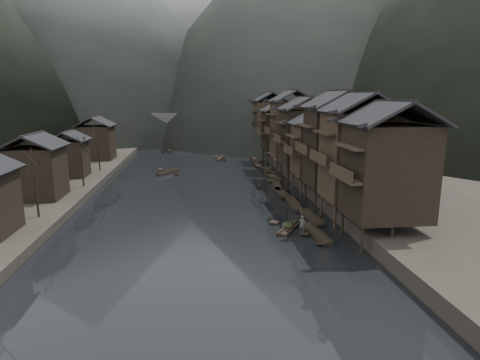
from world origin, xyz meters
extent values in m
plane|color=black|center=(0.00, 0.00, 0.00)|extent=(300.00, 300.00, 0.00)
cube|color=#2D2823|center=(35.00, 40.00, 0.90)|extent=(40.00, 200.00, 1.80)
cube|color=#2D2823|center=(-35.00, 40.00, 0.60)|extent=(40.00, 200.00, 1.20)
cylinder|color=black|center=(14.20, -10.40, 1.30)|extent=(0.30, 0.30, 2.90)
cylinder|color=black|center=(14.20, -5.60, 1.30)|extent=(0.30, 0.30, 2.90)
cylinder|color=black|center=(16.95, -10.40, 1.30)|extent=(0.30, 0.30, 2.90)
cylinder|color=black|center=(16.95, -5.60, 1.30)|extent=(0.30, 0.30, 2.90)
cube|color=black|center=(17.30, -8.00, 6.94)|extent=(7.00, 6.00, 8.68)
cube|color=#33261C|center=(13.30, -8.00, 6.51)|extent=(1.20, 5.70, 0.25)
cylinder|color=#33261C|center=(14.20, -3.40, 1.30)|extent=(0.30, 0.30, 2.90)
cylinder|color=#33261C|center=(14.20, 1.40, 1.30)|extent=(0.30, 0.30, 2.90)
cylinder|color=#33261C|center=(16.95, -3.40, 1.30)|extent=(0.30, 0.30, 2.90)
cylinder|color=#33261C|center=(16.95, 1.40, 1.30)|extent=(0.30, 0.30, 2.90)
cube|color=#33261C|center=(17.30, -1.00, 7.34)|extent=(7.00, 6.00, 9.47)
cube|color=#33261C|center=(13.30, -1.00, 6.86)|extent=(1.20, 5.70, 0.25)
cylinder|color=black|center=(14.20, 3.60, 1.30)|extent=(0.30, 0.30, 2.90)
cylinder|color=black|center=(14.20, 8.40, 1.30)|extent=(0.30, 0.30, 2.90)
cylinder|color=black|center=(16.95, 3.60, 1.30)|extent=(0.30, 0.30, 2.90)
cylinder|color=black|center=(16.95, 8.40, 1.30)|extent=(0.30, 0.30, 2.90)
cube|color=black|center=(17.30, 6.00, 7.46)|extent=(7.00, 6.00, 9.71)
cube|color=#33261C|center=(13.30, 6.00, 6.97)|extent=(1.20, 5.70, 0.25)
cylinder|color=#33261C|center=(14.20, 10.60, 1.30)|extent=(0.30, 0.30, 2.90)
cylinder|color=#33261C|center=(14.20, 15.40, 1.30)|extent=(0.30, 0.30, 2.90)
cylinder|color=#33261C|center=(16.95, 10.60, 1.30)|extent=(0.30, 0.30, 2.90)
cylinder|color=#33261C|center=(16.95, 15.40, 1.30)|extent=(0.30, 0.30, 2.90)
cube|color=#33261C|center=(17.30, 13.00, 6.19)|extent=(7.00, 6.00, 7.19)
cube|color=#33261C|center=(13.30, 13.00, 5.83)|extent=(1.20, 5.70, 0.25)
cylinder|color=black|center=(14.20, 18.60, 1.30)|extent=(0.30, 0.30, 2.90)
cylinder|color=black|center=(14.20, 23.40, 1.30)|extent=(0.30, 0.30, 2.90)
cylinder|color=black|center=(16.95, 18.60, 1.30)|extent=(0.30, 0.30, 2.90)
cylinder|color=black|center=(16.95, 23.40, 1.30)|extent=(0.30, 0.30, 2.90)
cube|color=black|center=(17.30, 21.00, 7.07)|extent=(7.00, 6.00, 8.93)
cube|color=#33261C|center=(13.30, 21.00, 6.62)|extent=(1.20, 5.70, 0.25)
cylinder|color=#33261C|center=(14.20, 27.60, 1.30)|extent=(0.30, 0.30, 2.90)
cylinder|color=#33261C|center=(14.20, 32.40, 1.30)|extent=(0.30, 0.30, 2.90)
cylinder|color=#33261C|center=(16.95, 27.60, 1.30)|extent=(0.30, 0.30, 2.90)
cylinder|color=#33261C|center=(16.95, 32.40, 1.30)|extent=(0.30, 0.30, 2.90)
cube|color=#33261C|center=(17.30, 30.00, 7.62)|extent=(7.00, 6.00, 10.04)
cube|color=#33261C|center=(13.30, 30.00, 7.12)|extent=(1.20, 5.70, 0.25)
cylinder|color=black|center=(14.20, 37.60, 1.30)|extent=(0.30, 0.30, 2.90)
cylinder|color=black|center=(14.20, 42.40, 1.30)|extent=(0.30, 0.30, 2.90)
cylinder|color=black|center=(16.95, 37.60, 1.30)|extent=(0.30, 0.30, 2.90)
cylinder|color=black|center=(16.95, 42.40, 1.30)|extent=(0.30, 0.30, 2.90)
cube|color=black|center=(17.30, 40.00, 6.57)|extent=(7.00, 6.00, 7.94)
cube|color=#33261C|center=(13.30, 40.00, 6.17)|extent=(1.20, 5.70, 0.25)
cylinder|color=#33261C|center=(14.20, 49.60, 1.30)|extent=(0.30, 0.30, 2.90)
cylinder|color=#33261C|center=(14.20, 54.40, 1.30)|extent=(0.30, 0.30, 2.90)
cylinder|color=#33261C|center=(16.95, 49.60, 1.30)|extent=(0.30, 0.30, 2.90)
cylinder|color=#33261C|center=(16.95, 54.40, 1.30)|extent=(0.30, 0.30, 2.90)
cube|color=#33261C|center=(17.30, 52.00, 7.49)|extent=(7.00, 6.00, 9.78)
cube|color=#33261C|center=(13.30, 52.00, 7.00)|extent=(1.20, 5.70, 0.25)
cube|color=black|center=(-20.50, 10.00, 4.45)|extent=(6.00, 6.00, 6.50)
cube|color=black|center=(-20.50, 24.00, 4.10)|extent=(5.00, 5.00, 5.80)
cube|color=black|center=(-20.50, 42.00, 4.60)|extent=(6.50, 6.50, 6.80)
cylinder|color=black|center=(-17.00, 1.33, 3.53)|extent=(0.24, 0.24, 4.67)
cylinder|color=black|center=(-17.00, 16.33, 3.57)|extent=(0.24, 0.24, 4.73)
cylinder|color=black|center=(-17.00, 28.99, 3.59)|extent=(0.24, 0.24, 4.79)
cube|color=black|center=(11.59, -5.03, 0.15)|extent=(1.63, 6.21, 0.30)
cube|color=black|center=(11.59, -5.03, 0.33)|extent=(1.67, 6.09, 0.10)
cube|color=black|center=(11.84, -2.10, 0.29)|extent=(1.00, 0.84, 0.33)
cube|color=black|center=(11.33, -7.97, 0.29)|extent=(1.00, 0.84, 0.33)
cube|color=black|center=(12.70, 0.22, 0.15)|extent=(1.41, 5.86, 0.30)
cube|color=black|center=(12.70, 0.22, 0.33)|extent=(1.46, 5.74, 0.10)
cube|color=black|center=(12.85, 3.00, 0.29)|extent=(0.97, 0.77, 0.32)
cube|color=black|center=(12.55, -2.56, 0.29)|extent=(0.97, 0.77, 0.32)
cube|color=black|center=(12.09, 6.52, 0.15)|extent=(1.48, 6.96, 0.30)
cube|color=black|center=(12.09, 6.52, 0.33)|extent=(1.53, 6.83, 0.10)
cube|color=black|center=(11.91, 9.83, 0.29)|extent=(0.98, 0.90, 0.35)
cube|color=black|center=(12.28, 3.21, 0.29)|extent=(0.98, 0.90, 0.35)
cube|color=black|center=(11.65, 12.58, 0.15)|extent=(1.38, 6.09, 0.30)
cube|color=black|center=(11.65, 12.58, 0.33)|extent=(1.43, 5.97, 0.10)
cube|color=black|center=(11.79, 15.47, 0.29)|extent=(0.97, 0.79, 0.33)
cube|color=black|center=(11.52, 9.68, 0.29)|extent=(0.97, 0.79, 0.33)
cube|color=black|center=(12.06, 16.88, 0.15)|extent=(1.96, 7.24, 0.30)
cube|color=black|center=(12.06, 16.88, 0.33)|extent=(1.99, 7.11, 0.10)
cube|color=black|center=(11.64, 20.30, 0.29)|extent=(1.03, 0.98, 0.35)
cube|color=black|center=(12.47, 13.47, 0.29)|extent=(1.03, 0.98, 0.35)
cube|color=black|center=(12.72, 23.62, 0.15)|extent=(1.97, 7.49, 0.30)
cube|color=black|center=(12.72, 23.62, 0.33)|extent=(2.01, 7.35, 0.10)
cube|color=black|center=(13.15, 27.15, 0.29)|extent=(1.04, 1.01, 0.36)
cube|color=black|center=(12.30, 20.08, 0.29)|extent=(1.04, 1.01, 0.36)
cube|color=black|center=(12.76, 29.04, 0.15)|extent=(1.88, 6.42, 0.30)
cube|color=black|center=(12.76, 29.04, 0.33)|extent=(1.92, 6.30, 0.10)
cube|color=black|center=(12.38, 32.05, 0.29)|extent=(1.03, 0.89, 0.33)
cube|color=black|center=(13.14, 26.02, 0.29)|extent=(1.03, 0.89, 0.33)
cube|color=black|center=(11.85, 36.99, 0.15)|extent=(1.19, 7.33, 0.30)
cube|color=black|center=(11.85, 36.99, 0.33)|extent=(1.24, 7.19, 0.10)
cube|color=black|center=(11.89, 40.51, 0.29)|extent=(0.95, 0.91, 0.36)
cube|color=black|center=(11.80, 33.48, 0.29)|extent=(0.95, 0.91, 0.36)
cube|color=black|center=(12.37, 43.09, 0.15)|extent=(1.88, 7.44, 0.30)
cube|color=black|center=(12.37, 43.09, 0.33)|extent=(1.92, 7.30, 0.10)
cube|color=black|center=(12.74, 46.60, 0.29)|extent=(1.03, 1.00, 0.36)
cube|color=black|center=(11.99, 39.57, 0.29)|extent=(1.03, 1.00, 0.36)
cube|color=black|center=(12.19, 48.92, 0.15)|extent=(1.25, 6.05, 0.30)
cube|color=black|center=(12.19, 48.92, 0.33)|extent=(1.30, 5.93, 0.10)
cube|color=black|center=(12.12, 51.81, 0.29)|extent=(0.95, 0.77, 0.33)
cube|color=black|center=(12.27, 46.03, 0.29)|extent=(0.95, 0.77, 0.33)
cube|color=black|center=(11.79, 54.63, 0.15)|extent=(1.57, 7.35, 0.30)
cube|color=black|center=(11.79, 54.63, 0.33)|extent=(1.62, 7.21, 0.10)
cube|color=black|center=(11.57, 58.13, 0.29)|extent=(0.99, 0.95, 0.36)
cube|color=black|center=(12.02, 51.14, 0.29)|extent=(0.99, 0.95, 0.36)
cube|color=black|center=(-5.40, 30.16, 0.15)|extent=(4.02, 5.20, 0.30)
cube|color=black|center=(-5.40, 30.16, 0.33)|extent=(4.00, 5.13, 0.10)
cube|color=black|center=(-6.93, 32.38, 0.29)|extent=(1.10, 1.06, 0.32)
cube|color=black|center=(-3.86, 27.94, 0.29)|extent=(1.10, 1.06, 0.32)
cube|color=black|center=(5.07, 45.23, 0.15)|extent=(2.46, 5.26, 0.30)
cube|color=black|center=(5.07, 45.23, 0.33)|extent=(2.48, 5.18, 0.10)
cube|color=black|center=(4.35, 47.62, 0.29)|extent=(1.00, 0.87, 0.31)
cube|color=black|center=(5.79, 42.84, 0.29)|extent=(1.00, 0.87, 0.31)
cube|color=black|center=(-7.44, 60.16, 0.15)|extent=(2.88, 5.68, 0.30)
cube|color=black|center=(-7.44, 60.16, 0.33)|extent=(2.89, 5.59, 0.10)
cube|color=black|center=(-6.51, 62.72, 0.29)|extent=(1.04, 0.95, 0.32)
cube|color=black|center=(-8.37, 57.60, 0.29)|extent=(1.04, 0.95, 0.32)
cube|color=#4C4C4F|center=(0.00, 72.00, 7.20)|extent=(40.00, 6.00, 1.60)
cube|color=#4C4C4F|center=(0.00, 69.30, 8.50)|extent=(40.00, 0.50, 1.00)
cube|color=#4C4C4F|center=(0.00, 74.70, 8.50)|extent=(40.00, 0.50, 1.00)
cube|color=#4C4C4F|center=(-14.00, 72.00, 3.20)|extent=(3.20, 6.00, 6.40)
cube|color=#4C4C4F|center=(-4.50, 72.00, 3.20)|extent=(3.20, 6.00, 6.40)
cube|color=#4C4C4F|center=(4.50, 72.00, 3.20)|extent=(3.20, 6.00, 6.40)
cube|color=#4C4C4F|center=(14.00, 72.00, 3.20)|extent=(3.20, 6.00, 6.40)
cone|color=#474F49|center=(-50.00, 135.00, 47.17)|extent=(168.00, 168.00, 94.35)
cone|color=gray|center=(0.00, 210.00, 61.92)|extent=(320.00, 320.00, 123.85)
cube|color=black|center=(9.32, -3.22, 0.15)|extent=(3.40, 4.62, 0.30)
cube|color=black|center=(9.32, -3.22, 0.33)|extent=(3.39, 4.57, 0.10)
cube|color=black|center=(8.11, -1.27, 0.29)|extent=(1.07, 0.97, 0.30)
cube|color=black|center=(10.52, -5.18, 0.29)|extent=(1.07, 0.97, 0.30)
ellipsoid|color=black|center=(9.19, -3.02, 0.78)|extent=(1.14, 1.50, 0.69)
imported|color=#4D4D4F|center=(10.27, -4.77, 1.34)|extent=(0.79, 0.71, 1.80)
cylinder|color=#8C7A51|center=(10.47, -4.77, 3.93)|extent=(1.36, 1.58, 3.37)
camera|label=1|loc=(-0.22, -42.59, 13.91)|focal=30.00mm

